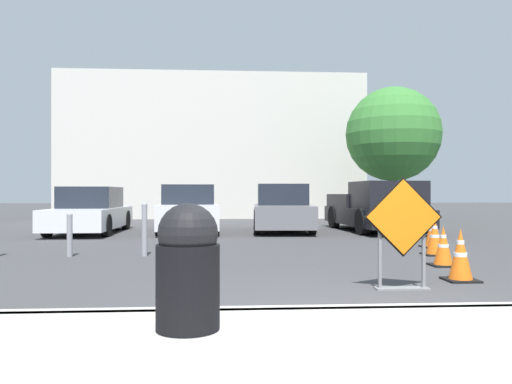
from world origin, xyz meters
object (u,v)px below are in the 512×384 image
bollard_second (70,233)px  road_closed_sign (403,228)px  traffic_cone_fourth (433,230)px  trash_bin (188,266)px  parked_car_nearest (91,212)px  parked_car_second (188,211)px  traffic_cone_fifth (433,229)px  traffic_cone_second (443,246)px  traffic_cone_nearest (460,255)px  traffic_cone_third (435,237)px  pickup_truck (377,209)px  parked_car_third (282,210)px  bollard_nearest (144,228)px

bollard_second → road_closed_sign: bearing=-34.6°
traffic_cone_fourth → trash_bin: size_ratio=0.78×
road_closed_sign → parked_car_nearest: size_ratio=0.31×
parked_car_nearest → parked_car_second: size_ratio=1.12×
traffic_cone_fifth → parked_car_second: 7.49m
traffic_cone_second → traffic_cone_fifth: 4.48m
parked_car_second → traffic_cone_nearest: bearing=112.9°
traffic_cone_nearest → traffic_cone_fourth: bearing=71.4°
traffic_cone_third → pickup_truck: (0.71, 6.05, 0.36)m
traffic_cone_fourth → parked_car_second: 7.77m
road_closed_sign → pickup_truck: size_ratio=0.28×
trash_bin → parked_car_third: bearing=79.7°
parked_car_third → trash_bin: 12.34m
parked_car_third → parked_car_second: bearing=5.2°
traffic_cone_nearest → pickup_truck: 9.10m
traffic_cone_fifth → parked_car_second: bearing=151.1°
traffic_cone_second → traffic_cone_third: traffic_cone_third is taller
traffic_cone_fifth → bollard_second: bearing=-163.6°
parked_car_second → traffic_cone_fourth: bearing=137.2°
parked_car_nearest → parked_car_third: 6.12m
bollard_nearest → bollard_second: 1.47m
parked_car_nearest → trash_bin: bearing=108.0°
trash_bin → parked_car_second: bearing=94.1°
traffic_cone_nearest → traffic_cone_fifth: bearing=70.4°
traffic_cone_nearest → bollard_second: (-6.45, 3.12, 0.10)m
traffic_cone_nearest → traffic_cone_fourth: size_ratio=0.93×
parked_car_nearest → pickup_truck: (9.19, -0.14, 0.07)m
traffic_cone_fourth → parked_car_second: (-5.99, 4.94, 0.30)m
parked_car_third → traffic_cone_second: bearing=106.7°
road_closed_sign → traffic_cone_third: 4.02m
traffic_cone_third → bollard_second: bollard_second is taller
bollard_nearest → traffic_cone_fifth: bearing=19.6°
traffic_cone_third → bollard_second: bearing=178.3°
bollard_second → parked_car_third: bearing=51.4°
traffic_cone_fourth → traffic_cone_second: bearing=-110.2°
traffic_cone_third → traffic_cone_second: bearing=-108.2°
parked_car_third → traffic_cone_nearest: bearing=102.4°
road_closed_sign → traffic_cone_second: size_ratio=2.11×
traffic_cone_third → road_closed_sign: bearing=-119.0°
parked_car_nearest → bollard_nearest: bearing=113.6°
traffic_cone_fourth → trash_bin: 8.77m
traffic_cone_fourth → parked_car_second: bearing=140.5°
trash_bin → parked_car_nearest: bearing=108.2°
bollard_second → traffic_cone_fourth: bearing=8.4°
pickup_truck → traffic_cone_second: bearing=77.6°
parked_car_nearest → trash_bin: 12.54m
parked_car_second → pickup_truck: 6.14m
traffic_cone_fourth → bollard_second: bearing=-171.6°
road_closed_sign → parked_car_nearest: (-6.55, 9.68, -0.15)m
traffic_cone_fourth → traffic_cone_fifth: (0.55, 1.32, -0.06)m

